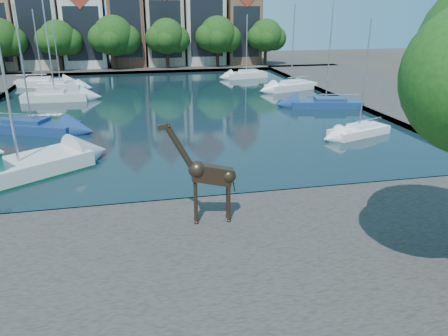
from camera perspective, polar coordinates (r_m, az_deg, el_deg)
name	(u,v)px	position (r m, az deg, el deg)	size (l,w,h in m)	color
ground	(219,204)	(22.52, -0.71, -4.68)	(160.00, 160.00, 0.00)	#38332B
water_basin	(172,106)	(45.21, -6.78, 8.04)	(38.00, 50.00, 0.08)	black
near_quay	(256,277)	(16.47, 4.24, -13.96)	(50.00, 14.00, 0.50)	#47423E
far_quay	(153,66)	(76.70, -9.21, 13.07)	(60.00, 16.00, 0.50)	#47423E
right_quay	(393,94)	(53.52, 21.25, 8.94)	(14.00, 52.00, 0.50)	#47423E
townhouse_west_mid	(40,16)	(77.14, -22.91, 17.82)	(5.94, 9.18, 16.79)	#C4B197
townhouse_west_inner	(84,22)	(76.33, -17.80, 17.73)	(6.43, 9.18, 15.15)	white
townhouse_center	(125,15)	(76.03, -12.75, 18.93)	(5.44, 9.18, 16.93)	brown
townhouse_east_inner	(163,19)	(76.28, -7.96, 18.74)	(5.94, 9.18, 15.79)	tan
townhouse_east_mid	(202,16)	(77.05, -2.87, 19.19)	(6.43, 9.18, 16.65)	beige
townhouse_east_end	(240,22)	(78.39, 2.09, 18.49)	(5.44, 9.18, 14.43)	brown
far_tree_far_west	(0,39)	(72.89, -27.20, 14.73)	(7.28, 5.60, 7.68)	#332114
far_tree_west	(59,39)	(71.36, -20.79, 15.45)	(6.76, 5.20, 7.36)	#332114
far_tree_mid_west	(114,37)	(70.68, -14.14, 16.26)	(7.80, 6.00, 8.00)	#332114
far_tree_mid_east	(167,37)	(70.92, -7.41, 16.56)	(7.02, 5.40, 7.52)	#332114
far_tree_east	(218,36)	(72.05, -0.77, 16.86)	(7.54, 5.80, 7.84)	#332114
far_tree_far_east	(266,36)	(74.04, 5.57, 16.73)	(6.76, 5.20, 7.36)	#332114
giraffe_statue	(207,174)	(18.81, -2.23, -0.81)	(3.19, 0.65, 4.56)	#332619
sailboat_left_b	(32,125)	(38.50, -23.80, 5.21)	(7.83, 5.25, 9.71)	navy
sailboat_left_c	(55,95)	(50.72, -21.20, 8.91)	(6.78, 2.60, 10.53)	silver
sailboat_left_d	(61,85)	(58.13, -20.57, 10.17)	(6.00, 3.76, 8.17)	silver
sailboat_left_e	(42,81)	(61.46, -22.62, 10.45)	(6.43, 2.33, 9.24)	silver
sailboat_right_a	(359,129)	(35.75, 17.24, 4.85)	(5.45, 3.40, 8.72)	white
sailboat_right_b	(326,102)	(45.34, 13.13, 8.43)	(7.33, 3.90, 12.30)	navy
sailboat_right_c	(291,85)	(54.35, 8.73, 10.69)	(6.84, 4.30, 9.87)	silver
sailboat_right_d	(246,74)	(63.40, 2.92, 12.22)	(6.11, 3.17, 8.55)	silver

